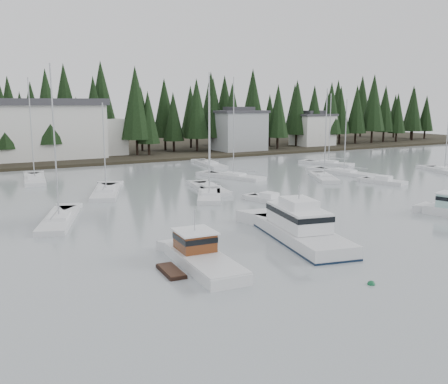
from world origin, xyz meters
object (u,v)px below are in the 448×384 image
object	(u,v)px
sailboat_2	(106,194)
sailboat_7	(444,171)
sailboat_4	(233,177)
sailboat_11	(329,164)
sailboat_10	(59,221)
runabout_2	(384,182)
harbor_inn	(46,130)
lobster_boat_brown	(201,259)
sailboat_0	(35,180)
sailboat_9	(210,165)
sailboat_1	(344,174)
sailboat_13	(324,179)
cabin_cruiser_center	(300,231)
house_east_b	(313,129)
house_east_a	(239,130)
sailboat_6	(209,197)
sailboat_12	(210,190)
runabout_1	(269,201)

from	to	relation	value
sailboat_2	sailboat_7	distance (m)	52.06
sailboat_4	sailboat_11	size ratio (longest dim) A/B	1.16
sailboat_10	sailboat_11	bearing A→B (deg)	-47.43
sailboat_4	runabout_2	size ratio (longest dim) A/B	2.36
harbor_inn	lobster_boat_brown	xyz separation A→B (m)	(-2.72, -68.20, -5.30)
sailboat_0	sailboat_9	size ratio (longest dim) A/B	1.18
sailboat_1	sailboat_7	bearing A→B (deg)	-119.56
sailboat_13	sailboat_9	bearing A→B (deg)	45.65
lobster_boat_brown	cabin_cruiser_center	xyz separation A→B (m)	(9.72, 1.80, 0.29)
sailboat_11	sailboat_13	size ratio (longest dim) A/B	0.97
house_east_b	sailboat_7	distance (m)	45.45
sailboat_9	house_east_a	bearing A→B (deg)	-34.90
sailboat_1	sailboat_9	distance (m)	22.95
sailboat_6	sailboat_9	world-z (taller)	sailboat_6
sailboat_7	sailboat_12	bearing A→B (deg)	103.33
sailboat_9	sailboat_10	xyz separation A→B (m)	(-31.13, -29.32, 0.02)
harbor_inn	sailboat_2	distance (m)	39.41
house_east_a	sailboat_2	size ratio (longest dim) A/B	0.94
sailboat_11	lobster_boat_brown	bearing A→B (deg)	108.61
house_east_b	sailboat_12	xyz separation A→B (m)	(-49.66, -40.72, -4.32)
house_east_a	runabout_2	world-z (taller)	house_east_a
harbor_inn	lobster_boat_brown	bearing A→B (deg)	-92.28
house_east_b	sailboat_1	size ratio (longest dim) A/B	0.81
sailboat_12	runabout_1	bearing A→B (deg)	-155.70
lobster_boat_brown	sailboat_13	size ratio (longest dim) A/B	0.65
lobster_boat_brown	sailboat_1	size ratio (longest dim) A/B	0.73
sailboat_13	runabout_2	bearing A→B (deg)	-117.98
house_east_a	sailboat_2	bearing A→B (deg)	-138.71
runabout_1	sailboat_1	bearing A→B (deg)	-77.27
sailboat_13	runabout_1	size ratio (longest dim) A/B	2.32
sailboat_1	sailboat_10	bearing A→B (deg)	94.80
lobster_boat_brown	runabout_1	world-z (taller)	lobster_boat_brown
cabin_cruiser_center	house_east_b	bearing A→B (deg)	-27.63
house_east_b	runabout_2	size ratio (longest dim) A/B	1.53
sailboat_7	sailboat_9	size ratio (longest dim) A/B	1.05
sailboat_13	runabout_2	size ratio (longest dim) A/B	2.11
sailboat_9	sailboat_12	bearing A→B (deg)	160.25
sailboat_0	runabout_1	xyz separation A→B (m)	(19.93, -28.12, 0.06)
lobster_boat_brown	sailboat_2	size ratio (longest dim) A/B	0.76
harbor_inn	sailboat_0	bearing A→B (deg)	-104.35
runabout_2	sailboat_6	bearing A→B (deg)	67.65
house_east_a	sailboat_13	size ratio (longest dim) A/B	0.80
sailboat_6	runabout_2	world-z (taller)	sailboat_6
sailboat_13	sailboat_4	bearing A→B (deg)	83.25
house_east_a	sailboat_4	xyz separation A→B (m)	(-19.85, -31.28, -4.82)
sailboat_7	house_east_a	bearing A→B (deg)	34.23
cabin_cruiser_center	sailboat_12	distance (m)	23.73
sailboat_11	sailboat_12	world-z (taller)	sailboat_12
cabin_cruiser_center	runabout_1	bearing A→B (deg)	-13.17
sailboat_2	sailboat_7	xyz separation A→B (m)	(51.52, -7.50, 0.03)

